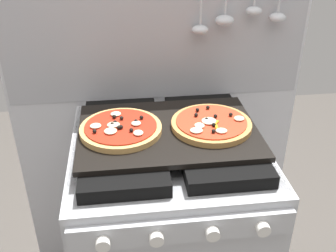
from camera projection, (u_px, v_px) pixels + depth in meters
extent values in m
cube|color=silver|center=(157.00, 117.00, 1.57)|extent=(1.10, 0.03, 1.55)
cube|color=#ADADB2|center=(156.00, 24.00, 1.37)|extent=(1.08, 0.00, 0.56)
ellipsoid|color=silver|center=(200.00, 30.00, 1.37)|extent=(0.06, 0.05, 0.03)
ellipsoid|color=silver|center=(225.00, 20.00, 1.37)|extent=(0.07, 0.06, 0.04)
ellipsoid|color=silver|center=(254.00, 11.00, 1.36)|extent=(0.06, 0.05, 0.03)
ellipsoid|color=silver|center=(277.00, 18.00, 1.38)|extent=(0.06, 0.05, 0.03)
cube|color=#B7BABF|center=(168.00, 244.00, 1.45)|extent=(0.60, 0.60, 0.86)
cube|color=black|center=(168.00, 146.00, 1.24)|extent=(0.59, 0.59, 0.01)
cube|color=black|center=(122.00, 142.00, 1.22)|extent=(0.24, 0.51, 0.04)
cube|color=black|center=(213.00, 136.00, 1.25)|extent=(0.24, 0.51, 0.04)
cube|color=#B7BABF|center=(183.00, 230.00, 1.00)|extent=(0.58, 0.02, 0.07)
cylinder|color=silver|center=(103.00, 244.00, 0.96)|extent=(0.04, 0.02, 0.04)
cylinder|color=silver|center=(157.00, 239.00, 0.98)|extent=(0.04, 0.02, 0.04)
cylinder|color=silver|center=(213.00, 234.00, 0.99)|extent=(0.04, 0.02, 0.04)
cylinder|color=silver|center=(263.00, 229.00, 1.01)|extent=(0.04, 0.02, 0.04)
cube|color=black|center=(168.00, 131.00, 1.22)|extent=(0.54, 0.38, 0.02)
cylinder|color=tan|center=(121.00, 129.00, 1.19)|extent=(0.24, 0.24, 0.02)
cylinder|color=#AD2614|center=(121.00, 126.00, 1.19)|extent=(0.22, 0.22, 0.00)
ellipsoid|color=beige|center=(138.00, 133.00, 1.14)|extent=(0.03, 0.03, 0.01)
ellipsoid|color=beige|center=(110.00, 131.00, 1.15)|extent=(0.04, 0.04, 0.01)
ellipsoid|color=beige|center=(113.00, 125.00, 1.18)|extent=(0.04, 0.03, 0.01)
ellipsoid|color=beige|center=(96.00, 126.00, 1.18)|extent=(0.03, 0.03, 0.01)
ellipsoid|color=beige|center=(116.00, 114.00, 1.24)|extent=(0.03, 0.03, 0.01)
ellipsoid|color=beige|center=(136.00, 124.00, 1.19)|extent=(0.03, 0.03, 0.01)
sphere|color=black|center=(115.00, 122.00, 1.19)|extent=(0.01, 0.01, 0.01)
sphere|color=black|center=(95.00, 131.00, 1.15)|extent=(0.01, 0.01, 0.01)
sphere|color=black|center=(121.00, 127.00, 1.17)|extent=(0.01, 0.01, 0.01)
sphere|color=black|center=(131.00, 130.00, 1.15)|extent=(0.01, 0.01, 0.01)
sphere|color=black|center=(112.00, 124.00, 1.18)|extent=(0.01, 0.01, 0.01)
sphere|color=black|center=(122.00, 118.00, 1.21)|extent=(0.01, 0.01, 0.01)
sphere|color=black|center=(141.00, 117.00, 1.22)|extent=(0.01, 0.01, 0.01)
sphere|color=black|center=(114.00, 117.00, 1.22)|extent=(0.01, 0.01, 0.01)
sphere|color=black|center=(121.00, 127.00, 1.17)|extent=(0.01, 0.01, 0.01)
sphere|color=black|center=(119.00, 127.00, 1.16)|extent=(0.01, 0.01, 0.01)
sphere|color=black|center=(136.00, 121.00, 1.20)|extent=(0.01, 0.01, 0.01)
cylinder|color=#C18947|center=(211.00, 124.00, 1.22)|extent=(0.24, 0.24, 0.02)
cylinder|color=red|center=(211.00, 121.00, 1.21)|extent=(0.22, 0.22, 0.00)
ellipsoid|color=beige|center=(196.00, 130.00, 1.15)|extent=(0.04, 0.03, 0.01)
ellipsoid|color=beige|center=(239.00, 118.00, 1.22)|extent=(0.03, 0.03, 0.01)
ellipsoid|color=beige|center=(209.00, 121.00, 1.20)|extent=(0.04, 0.04, 0.01)
ellipsoid|color=beige|center=(221.00, 131.00, 1.15)|extent=(0.03, 0.03, 0.01)
ellipsoid|color=beige|center=(200.00, 125.00, 1.18)|extent=(0.03, 0.03, 0.01)
sphere|color=black|center=(207.00, 119.00, 1.21)|extent=(0.01, 0.01, 0.01)
cube|color=red|center=(202.00, 125.00, 1.18)|extent=(0.01, 0.02, 0.00)
sphere|color=black|center=(214.00, 125.00, 1.18)|extent=(0.01, 0.01, 0.01)
sphere|color=black|center=(208.00, 107.00, 1.28)|extent=(0.01, 0.01, 0.01)
sphere|color=black|center=(197.00, 110.00, 1.26)|extent=(0.01, 0.01, 0.01)
sphere|color=black|center=(215.00, 116.00, 1.23)|extent=(0.01, 0.01, 0.01)
cube|color=gold|center=(216.00, 123.00, 1.19)|extent=(0.02, 0.02, 0.00)
sphere|color=black|center=(196.00, 115.00, 1.23)|extent=(0.01, 0.01, 0.01)
cube|color=gold|center=(217.00, 127.00, 1.17)|extent=(0.01, 0.02, 0.00)
sphere|color=black|center=(214.00, 131.00, 1.15)|extent=(0.01, 0.01, 0.01)
sphere|color=black|center=(231.00, 114.00, 1.23)|extent=(0.01, 0.01, 0.01)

